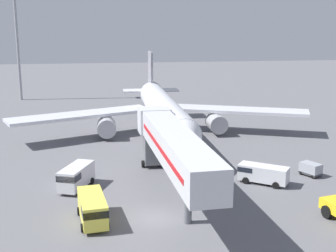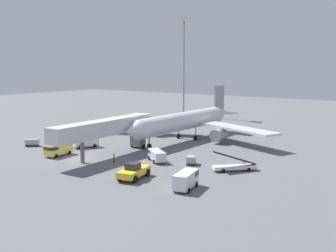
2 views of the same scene
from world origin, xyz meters
name	(u,v)px [view 2 (image 2 of 2)]	position (x,y,z in m)	size (l,w,h in m)	color
ground_plane	(79,159)	(0.00, 0.00, 0.00)	(300.00, 300.00, 0.00)	slate
airplane_at_gate	(186,121)	(4.29, 27.14, 4.05)	(43.41, 38.67, 11.23)	silver
jet_bridge	(108,128)	(2.05, 5.25, 5.01)	(4.45, 24.02, 6.69)	silver
pushback_tug	(134,171)	(15.78, -3.85, 1.10)	(3.78, 6.43, 2.37)	yellow
belt_loader_truck	(234,166)	(25.42, 8.74, 0.77)	(5.88, 6.04, 3.23)	white
service_van_far_center	(85,141)	(-7.02, 7.99, 1.30)	(3.60, 5.20, 2.29)	silver
service_van_outer_right	(157,155)	(11.69, 6.88, 1.09)	(5.09, 4.41, 1.87)	silver
service_van_mid_right	(186,179)	(24.55, -3.49, 1.29)	(3.04, 5.29, 2.27)	white
service_van_near_right	(58,149)	(-5.30, -0.12, 1.26)	(2.72, 5.65, 2.21)	#E5DB4C
baggage_cart_far_right	(32,142)	(-16.77, 2.78, 0.78)	(2.78, 2.70, 1.41)	#38383D
baggage_cart_rear_right	(191,160)	(17.70, 8.37, 0.77)	(2.17, 2.51, 1.39)	#38383D
ground_crew_worker_foreground	(114,158)	(6.60, 1.81, 0.86)	(0.43, 0.43, 1.63)	#1E2333
safety_cone_alpha	(244,161)	(24.44, 14.16, 0.35)	(0.47, 0.47, 0.72)	black
safety_cone_bravo	(162,153)	(9.13, 11.89, 0.24)	(0.31, 0.31, 0.49)	black
apron_light_mast	(184,50)	(-20.93, 63.83, 20.96)	(2.40, 2.40, 31.12)	#93969B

